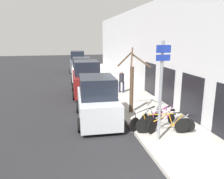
# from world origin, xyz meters

# --- Properties ---
(ground_plane) EXTENTS (80.00, 80.00, 0.00)m
(ground_plane) POSITION_xyz_m (0.00, 11.20, 0.00)
(ground_plane) COLOR black
(sidewalk_curb) EXTENTS (3.20, 32.00, 0.15)m
(sidewalk_curb) POSITION_xyz_m (2.60, 14.00, 0.07)
(sidewalk_curb) COLOR #ADA89E
(sidewalk_curb) RESTS_ON ground
(building_facade) EXTENTS (0.23, 32.00, 6.50)m
(building_facade) POSITION_xyz_m (4.35, 13.92, 3.23)
(building_facade) COLOR #BCBCC1
(building_facade) RESTS_ON ground
(signpost) EXTENTS (0.56, 0.13, 3.83)m
(signpost) POSITION_xyz_m (1.69, 3.83, 2.22)
(signpost) COLOR gray
(signpost) RESTS_ON sidewalk_curb
(bicycle_0) EXTENTS (2.25, 0.62, 0.90)m
(bicycle_0) POSITION_xyz_m (2.10, 4.33, 0.53)
(bicycle_0) COLOR black
(bicycle_0) RESTS_ON sidewalk_curb
(bicycle_1) EXTENTS (1.98, 1.27, 0.87)m
(bicycle_1) POSITION_xyz_m (2.47, 4.66, 0.53)
(bicycle_1) COLOR black
(bicycle_1) RESTS_ON sidewalk_curb
(bicycle_2) EXTENTS (1.96, 1.33, 0.95)m
(bicycle_2) POSITION_xyz_m (2.35, 4.85, 0.55)
(bicycle_2) COLOR black
(bicycle_2) RESTS_ON sidewalk_curb
(bicycle_3) EXTENTS (2.04, 1.18, 0.87)m
(bicycle_3) POSITION_xyz_m (1.74, 5.18, 0.53)
(bicycle_3) COLOR black
(bicycle_3) RESTS_ON sidewalk_curb
(parked_car_0) EXTENTS (2.18, 4.27, 2.28)m
(parked_car_0) POSITION_xyz_m (-0.28, 6.80, 1.02)
(parked_car_0) COLOR #B2B7BC
(parked_car_0) RESTS_ON ground
(parked_car_1) EXTENTS (2.21, 4.32, 2.50)m
(parked_car_1) POSITION_xyz_m (-0.24, 12.07, 1.13)
(parked_car_1) COLOR maroon
(parked_car_1) RESTS_ON ground
(parked_car_2) EXTENTS (2.23, 4.68, 2.26)m
(parked_car_2) POSITION_xyz_m (-0.10, 17.50, 1.04)
(parked_car_2) COLOR silver
(parked_car_2) RESTS_ON ground
(parked_car_3) EXTENTS (2.17, 4.78, 2.55)m
(parked_car_3) POSITION_xyz_m (-0.06, 23.59, 1.14)
(parked_car_3) COLOR #51565B
(parked_car_3) RESTS_ON ground
(pedestrian_near) EXTENTS (0.41, 0.36, 1.62)m
(pedestrian_near) POSITION_xyz_m (2.28, 11.58, 1.09)
(pedestrian_near) COLOR #1E2338
(pedestrian_near) RESTS_ON sidewalk_curb
(street_tree) EXTENTS (1.56, 1.14, 3.47)m
(street_tree) POSITION_xyz_m (1.65, 7.23, 1.69)
(street_tree) COLOR #4C3828
(street_tree) RESTS_ON sidewalk_curb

